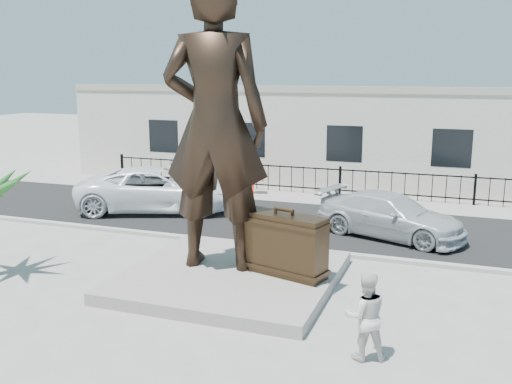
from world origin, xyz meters
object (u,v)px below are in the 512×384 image
(statue, at_px, (215,124))
(suitcase, at_px, (284,244))
(tourist, at_px, (365,316))
(car_white, at_px, (157,189))

(statue, xyz_separation_m, suitcase, (1.85, -0.05, -2.94))
(statue, relative_size, tourist, 4.36)
(statue, distance_m, tourist, 6.27)
(statue, xyz_separation_m, car_white, (-5.11, 5.88, -3.17))
(tourist, bearing_deg, suitcase, -72.80)
(statue, xyz_separation_m, tourist, (4.39, -3.16, -3.16))
(statue, height_order, suitcase, statue)
(tourist, xyz_separation_m, car_white, (-9.50, 9.04, -0.00))
(suitcase, distance_m, tourist, 4.02)
(statue, distance_m, car_white, 8.41)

